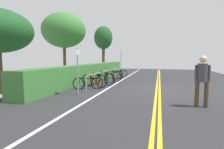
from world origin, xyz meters
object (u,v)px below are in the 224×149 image
at_px(tree_mid, 64,30).
at_px(bicycle_0, 88,83).
at_px(bicycle_1, 94,81).
at_px(bicycle_7, 117,74).
at_px(bike_rack, 106,73).
at_px(pedestrian, 202,77).
at_px(bicycle_3, 103,78).
at_px(bicycle_2, 102,79).
at_px(tree_far_right, 103,38).
at_px(bicycle_4, 110,76).
at_px(bicycle_5, 110,75).
at_px(bicycle_6, 113,75).
at_px(sign_post_far, 121,60).
at_px(sign_post_near, 78,67).

bearing_deg(tree_mid, bicycle_0, -136.83).
relative_size(bicycle_0, bicycle_1, 0.93).
bearing_deg(bicycle_1, tree_mid, 50.63).
height_order(bicycle_0, bicycle_7, bicycle_7).
relative_size(bike_rack, pedestrian, 4.11).
distance_m(bicycle_1, bicycle_3, 1.79).
bearing_deg(bicycle_2, bike_rack, 5.37).
bearing_deg(pedestrian, bicycle_7, 30.48).
bearing_deg(bicycle_2, tree_far_right, 17.10).
xyz_separation_m(bicycle_1, bicycle_7, (5.30, -0.15, -0.04)).
xyz_separation_m(bike_rack, bicycle_3, (-0.44, 0.12, -0.27)).
height_order(bicycle_0, tree_far_right, tree_far_right).
distance_m(bicycle_3, bicycle_4, 0.97).
height_order(bicycle_5, bicycle_6, bicycle_5).
relative_size(bike_rack, tree_far_right, 1.36).
height_order(bicycle_5, pedestrian, pedestrian).
bearing_deg(bicycle_4, tree_far_right, 20.75).
height_order(bicycle_1, bicycle_2, bicycle_2).
distance_m(bicycle_7, tree_far_right, 6.93).
bearing_deg(bicycle_6, tree_mid, 112.68).
height_order(bicycle_2, bicycle_7, bicycle_2).
bearing_deg(tree_mid, bicycle_3, -107.61).
relative_size(bicycle_0, tree_far_right, 0.30).
xyz_separation_m(bicycle_0, bicycle_6, (5.19, -0.08, -0.00)).
height_order(bicycle_0, bicycle_5, bicycle_5).
bearing_deg(tree_far_right, bike_rack, -161.03).
bearing_deg(bicycle_1, tree_far_right, 14.71).
height_order(bicycle_1, bicycle_6, bicycle_1).
bearing_deg(bicycle_4, bicycle_5, 12.58).
bearing_deg(sign_post_far, bicycle_4, -179.04).
bearing_deg(tree_far_right, bicycle_5, -158.28).
bearing_deg(bicycle_1, bicycle_3, 0.99).
xyz_separation_m(bicycle_2, sign_post_far, (6.16, 0.11, 1.08)).
height_order(bike_rack, bicycle_0, bike_rack).
height_order(bicycle_3, sign_post_near, sign_post_near).
bearing_deg(bicycle_7, bicycle_6, 172.45).
height_order(bicycle_7, tree_mid, tree_mid).
bearing_deg(tree_mid, tree_far_right, -5.91).
height_order(bike_rack, sign_post_far, sign_post_far).
distance_m(bicycle_6, bicycle_7, 0.93).
xyz_separation_m(bicycle_6, tree_mid, (-1.49, 3.56, 3.46)).
bearing_deg(tree_mid, sign_post_near, -145.23).
xyz_separation_m(bicycle_5, bicycle_6, (0.78, -0.04, -0.01)).
relative_size(bicycle_1, sign_post_near, 0.80).
relative_size(bicycle_6, tree_far_right, 0.31).
bearing_deg(tree_mid, bicycle_7, -56.78).
bearing_deg(bicycle_2, pedestrian, -128.70).
distance_m(bike_rack, pedestrian, 7.28).
bearing_deg(sign_post_far, bicycle_0, 178.82).
xyz_separation_m(bicycle_3, tree_mid, (1.11, 3.50, 3.45)).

